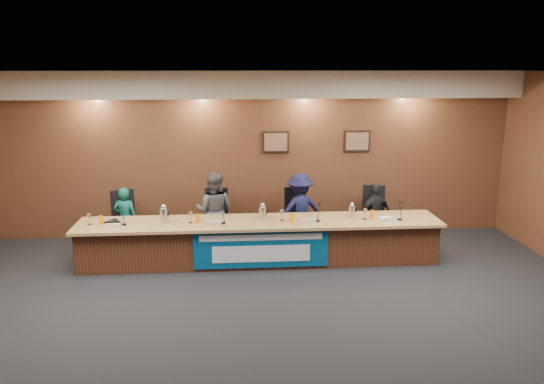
{
  "coord_description": "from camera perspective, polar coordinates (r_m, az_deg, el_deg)",
  "views": [
    {
      "loc": [
        -0.45,
        -6.19,
        3.3
      ],
      "look_at": [
        0.22,
        2.5,
        1.21
      ],
      "focal_mm": 35.0,
      "sensor_mm": 36.0,
      "label": 1
    }
  ],
  "objects": [
    {
      "name": "floor",
      "position": [
        7.03,
        -0.21,
        -14.51
      ],
      "size": [
        10.0,
        10.0,
        0.0
      ],
      "primitive_type": "plane",
      "color": "black",
      "rests_on": "ground"
    },
    {
      "name": "ceiling",
      "position": [
        6.21,
        -0.23,
        12.56
      ],
      "size": [
        10.0,
        8.0,
        0.04
      ],
      "primitive_type": "cube",
      "color": "silver",
      "rests_on": "wall_back"
    },
    {
      "name": "wall_back",
      "position": [
        10.34,
        -1.83,
        4.03
      ],
      "size": [
        10.0,
        0.04,
        3.2
      ],
      "primitive_type": "cube",
      "color": "#58321F",
      "rests_on": "floor"
    },
    {
      "name": "soffit",
      "position": [
        9.96,
        -1.82,
        11.47
      ],
      "size": [
        10.0,
        0.5,
        0.5
      ],
      "primitive_type": "cube",
      "color": "beige",
      "rests_on": "wall_back"
    },
    {
      "name": "dais_body",
      "position": [
        9.09,
        -1.31,
        -5.44
      ],
      "size": [
        6.0,
        0.8,
        0.7
      ],
      "primitive_type": "cube",
      "color": "#4B2615",
      "rests_on": "floor"
    },
    {
      "name": "dais_top",
      "position": [
        8.93,
        -1.31,
        -3.27
      ],
      "size": [
        6.1,
        0.95,
        0.05
      ],
      "primitive_type": "cube",
      "color": "#A67C47",
      "rests_on": "dais_body"
    },
    {
      "name": "banner",
      "position": [
        8.69,
        -1.17,
        -6.14
      ],
      "size": [
        2.2,
        0.02,
        0.65
      ],
      "primitive_type": "cube",
      "color": "navy",
      "rests_on": "dais_body"
    },
    {
      "name": "banner_text_upper",
      "position": [
        8.61,
        -1.17,
        -4.92
      ],
      "size": [
        2.0,
        0.01,
        0.1
      ],
      "primitive_type": "cube",
      "color": "silver",
      "rests_on": "banner"
    },
    {
      "name": "banner_text_lower",
      "position": [
        8.71,
        -1.16,
        -6.66
      ],
      "size": [
        1.6,
        0.01,
        0.28
      ],
      "primitive_type": "cube",
      "color": "silver",
      "rests_on": "banner"
    },
    {
      "name": "wall_photo_left",
      "position": [
        10.3,
        0.4,
        5.4
      ],
      "size": [
        0.52,
        0.04,
        0.42
      ],
      "primitive_type": "cube",
      "color": "black",
      "rests_on": "wall_back"
    },
    {
      "name": "wall_photo_right",
      "position": [
        10.55,
        9.13,
        5.43
      ],
      "size": [
        0.52,
        0.04,
        0.42
      ],
      "primitive_type": "cube",
      "color": "black",
      "rests_on": "wall_back"
    },
    {
      "name": "panelist_a",
      "position": [
        9.91,
        -15.49,
        -2.86
      ],
      "size": [
        0.47,
        0.35,
        1.19
      ],
      "primitive_type": "imported",
      "rotation": [
        0.0,
        0.0,
        2.99
      ],
      "color": "#0E5044",
      "rests_on": "floor"
    },
    {
      "name": "panelist_b",
      "position": [
        9.69,
        -6.23,
        -2.04
      ],
      "size": [
        0.79,
        0.67,
        1.44
      ],
      "primitive_type": "imported",
      "rotation": [
        0.0,
        0.0,
        2.95
      ],
      "color": "#4C4C50",
      "rests_on": "floor"
    },
    {
      "name": "panelist_c",
      "position": [
        9.77,
        3.0,
        -1.99
      ],
      "size": [
        1.01,
        0.75,
        1.39
      ],
      "primitive_type": "imported",
      "rotation": [
        0.0,
        0.0,
        3.43
      ],
      "color": "#111334",
      "rests_on": "floor"
    },
    {
      "name": "panelist_d",
      "position": [
        10.07,
        11.01,
        -2.39
      ],
      "size": [
        0.74,
        0.52,
        1.17
      ],
      "primitive_type": "imported",
      "rotation": [
        0.0,
        0.0,
        3.53
      ],
      "color": "black",
      "rests_on": "floor"
    },
    {
      "name": "office_chair_a",
      "position": [
        10.03,
        -15.34,
        -3.33
      ],
      "size": [
        0.64,
        0.64,
        0.08
      ],
      "primitive_type": "cube",
      "rotation": [
        0.0,
        0.0,
        0.43
      ],
      "color": "black",
      "rests_on": "floor"
    },
    {
      "name": "office_chair_b",
      "position": [
        9.85,
        -6.18,
        -3.22
      ],
      "size": [
        0.55,
        0.55,
        0.08
      ],
      "primitive_type": "cube",
      "rotation": [
        0.0,
        0.0,
        -0.17
      ],
      "color": "black",
      "rests_on": "floor"
    },
    {
      "name": "office_chair_c",
      "position": [
        9.92,
        2.91,
        -3.04
      ],
      "size": [
        0.58,
        0.58,
        0.08
      ],
      "primitive_type": "cube",
      "rotation": [
        0.0,
        0.0,
        0.23
      ],
      "color": "black",
      "rests_on": "floor"
    },
    {
      "name": "office_chair_d",
      "position": [
        10.19,
        10.83,
        -2.81
      ],
      "size": [
        0.58,
        0.58,
        0.08
      ],
      "primitive_type": "cube",
      "rotation": [
        0.0,
        0.0,
        -0.23
      ],
      "color": "black",
      "rests_on": "floor"
    },
    {
      "name": "nameplate_a",
      "position": [
        8.91,
        -16.87,
        -3.43
      ],
      "size": [
        0.24,
        0.08,
        0.1
      ],
      "primitive_type": "cube",
      "rotation": [
        0.31,
        0.0,
        0.0
      ],
      "color": "white",
      "rests_on": "dais_top"
    },
    {
      "name": "microphone_a",
      "position": [
        9.02,
        -15.61,
        -3.37
      ],
      "size": [
        0.07,
        0.07,
        0.02
      ],
      "primitive_type": "cylinder",
      "color": "black",
      "rests_on": "dais_top"
    },
    {
      "name": "juice_glass_a",
      "position": [
        9.14,
        -17.88,
        -2.9
      ],
      "size": [
        0.06,
        0.06,
        0.15
      ],
      "primitive_type": "cylinder",
      "color": "#FF7600",
      "rests_on": "dais_top"
    },
    {
      "name": "water_glass_a",
      "position": [
        9.18,
        -19.08,
        -2.81
      ],
      "size": [
        0.08,
        0.08,
        0.18
      ],
      "primitive_type": "cylinder",
      "color": "silver",
      "rests_on": "dais_top"
    },
    {
      "name": "nameplate_b",
      "position": [
        8.69,
        -6.25,
        -3.35
      ],
      "size": [
        0.24,
        0.08,
        0.1
      ],
      "primitive_type": "cube",
      "rotation": [
        0.31,
        0.0,
        0.0
      ],
      "color": "white",
      "rests_on": "dais_top"
    },
    {
      "name": "microphone_b",
      "position": [
        8.81,
        -5.25,
        -3.32
      ],
      "size": [
        0.07,
        0.07,
        0.02
      ],
      "primitive_type": "cylinder",
      "color": "black",
      "rests_on": "dais_top"
    },
    {
      "name": "juice_glass_b",
      "position": [
        8.87,
        -8.04,
        -2.84
      ],
      "size": [
        0.06,
        0.06,
        0.15
      ],
      "primitive_type": "cylinder",
      "color": "#FF7600",
      "rests_on": "dais_top"
    },
    {
      "name": "water_glass_b",
      "position": [
        8.88,
        -8.76,
        -2.74
      ],
      "size": [
        0.08,
        0.08,
        0.18
      ],
      "primitive_type": "cylinder",
      "color": "silver",
      "rests_on": "dais_top"
    },
    {
      "name": "nameplate_c",
      "position": [
        8.78,
        4.01,
        -3.11
      ],
      "size": [
        0.24,
        0.08,
        0.1
      ],
      "primitive_type": "cube",
      "rotation": [
        0.31,
        0.0,
        0.0
      ],
      "color": "white",
      "rests_on": "dais_top"
    },
    {
      "name": "microphone_c",
      "position": [
        8.92,
        4.95,
        -3.11
      ],
      "size": [
        0.07,
        0.07,
        0.02
      ],
      "primitive_type": "cylinder",
      "color": "black",
      "rests_on": "dais_top"
    },
    {
      "name": "juice_glass_c",
      "position": [
        8.86,
        2.12,
        -2.74
      ],
      "size": [
        0.06,
        0.06,
        0.15
      ],
      "primitive_type": "cylinder",
      "color": "#FF7600",
      "rests_on": "dais_top"
    },
    {
      "name": "water_glass_c",
      "position": [
        8.91,
        1.05,
        -2.54
      ],
      "size": [
        0.08,
        0.08,
        0.18
      ],
      "primitive_type": "cylinder",
      "color": "silver",
      "rests_on": "dais_top"
    },
    {
      "name": "nameplate_d",
      "position": [
        9.08,
        12.58,
        -2.85
      ],
      "size": [
        0.24,
        0.08,
        0.1
      ],
      "primitive_type": "cube",
      "rotation": [
        0.31,
        0.0,
        0.0
      ],
      "color": "white",
      "rests_on": "dais_top"
    },
    {
      "name": "microphone_d",
      "position": [
        9.23,
        13.53,
        -2.87
      ],
      "size": [
        0.07,
        0.07,
        0.02
      ],
      "primitive_type": "cylinder",
      "color": "black",
      "rests_on": "dais_top"
    },
    {
      "name": "juice_glass_d",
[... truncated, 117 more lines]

